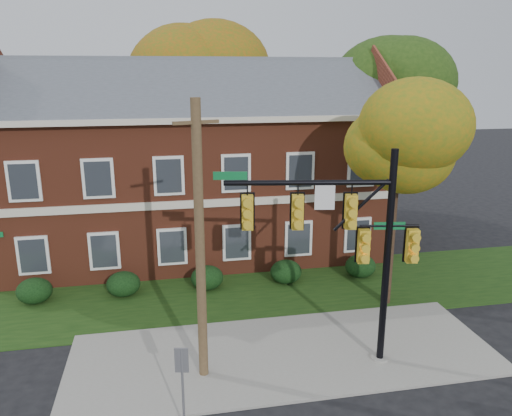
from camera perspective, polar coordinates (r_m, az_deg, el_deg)
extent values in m
plane|color=black|center=(16.47, 4.12, -18.22)|extent=(120.00, 120.00, 0.00)
cube|color=gray|center=(17.26, 3.24, -16.33)|extent=(14.00, 5.00, 0.08)
cube|color=#193811|center=(21.58, -0.03, -9.53)|extent=(30.00, 6.00, 0.04)
cube|color=brown|center=(25.89, -6.91, 2.76)|extent=(18.00, 8.00, 7.00)
cube|color=beige|center=(25.36, -7.18, 10.76)|extent=(18.80, 8.80, 0.24)
cube|color=beige|center=(21.99, -6.13, 0.51)|extent=(18.00, 0.12, 0.35)
ellipsoid|color=black|center=(22.33, -24.01, -8.64)|extent=(1.40, 1.26, 1.05)
ellipsoid|color=black|center=(21.77, -14.92, -8.40)|extent=(1.40, 1.26, 1.05)
ellipsoid|color=black|center=(21.76, -5.61, -7.93)|extent=(1.40, 1.26, 1.05)
ellipsoid|color=black|center=(22.30, 3.44, -7.28)|extent=(1.40, 1.26, 1.05)
ellipsoid|color=black|center=(23.37, 11.84, -6.51)|extent=(1.40, 1.26, 1.05)
cylinder|color=black|center=(20.27, 15.11, -3.06)|extent=(0.36, 0.36, 5.76)
ellipsoid|color=#B3730F|center=(19.47, 15.85, 7.05)|extent=(4.25, 4.25, 3.60)
ellipsoid|color=#B3730F|center=(19.36, 18.15, 8.62)|extent=(3.50, 3.50, 3.00)
cylinder|color=black|center=(29.66, 14.68, 4.01)|extent=(0.36, 0.36, 7.04)
ellipsoid|color=#1C3A0F|center=(29.16, 15.28, 12.52)|extent=(5.95, 5.95, 5.04)
ellipsoid|color=#1C3A0F|center=(29.07, 17.42, 13.54)|extent=(4.90, 4.90, 4.20)
cylinder|color=black|center=(33.74, -6.24, 6.30)|extent=(0.36, 0.36, 7.68)
ellipsoid|color=#BA5110|center=(33.33, -6.48, 14.48)|extent=(6.46, 6.46, 5.47)
ellipsoid|color=#BA5110|center=(32.86, -4.72, 15.56)|extent=(5.32, 5.32, 4.56)
cylinder|color=gray|center=(17.38, 13.94, -16.42)|extent=(0.56, 0.56, 0.16)
cylinder|color=black|center=(15.88, 14.72, -5.92)|extent=(0.25, 0.25, 6.95)
cylinder|color=black|center=(14.67, 6.01, 2.89)|extent=(4.92, 0.98, 0.16)
cylinder|color=black|center=(15.52, 15.01, -1.98)|extent=(1.78, 0.38, 0.08)
cube|color=gold|center=(14.77, -0.98, -0.51)|extent=(0.48, 0.37, 1.15)
cube|color=gold|center=(14.85, 4.77, -0.48)|extent=(0.48, 0.37, 1.15)
cube|color=gold|center=(15.10, 10.78, -0.43)|extent=(0.48, 0.37, 1.15)
cube|color=silver|center=(14.84, 7.86, 1.21)|extent=(0.59, 0.14, 0.74)
cube|color=#0E6B31|center=(14.51, -2.97, 3.70)|extent=(0.99, 0.20, 0.24)
cube|color=gold|center=(15.52, 12.20, -4.30)|extent=(0.48, 0.37, 1.15)
cube|color=gold|center=(15.94, 17.42, -4.15)|extent=(0.48, 0.37, 1.15)
cube|color=#0E6B31|center=(15.52, 15.01, -1.98)|extent=(0.94, 0.20, 0.23)
cylinder|color=brown|center=(14.46, -6.42, -4.48)|extent=(0.35, 0.35, 8.43)
cube|color=brown|center=(13.68, -6.87, 9.70)|extent=(1.28, 0.48, 0.09)
cylinder|color=slate|center=(13.72, -8.35, -19.93)|extent=(0.08, 0.08, 2.42)
cube|color=slate|center=(13.24, -8.51, -16.82)|extent=(0.35, 0.11, 0.68)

